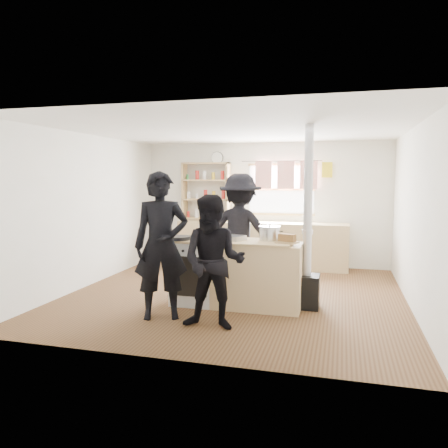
{
  "coord_description": "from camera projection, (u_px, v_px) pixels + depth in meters",
  "views": [
    {
      "loc": [
        1.55,
        -6.36,
        1.8
      ],
      "look_at": [
        -0.15,
        -0.1,
        1.1
      ],
      "focal_mm": 35.0,
      "sensor_mm": 36.0,
      "label": 1
    }
  ],
  "objects": [
    {
      "name": "ground",
      "position": [
        235.0,
        295.0,
        6.7
      ],
      "size": [
        5.0,
        5.0,
        0.01
      ],
      "primitive_type": "cube",
      "color": "brown",
      "rests_on": "ground"
    },
    {
      "name": "back_counter",
      "position": [
        261.0,
        244.0,
        8.78
      ],
      "size": [
        3.4,
        0.55,
        0.9
      ],
      "primitive_type": "cube",
      "color": "tan",
      "rests_on": "ground"
    },
    {
      "name": "shelving_unit",
      "position": [
        206.0,
        191.0,
        9.1
      ],
      "size": [
        1.0,
        0.28,
        1.2
      ],
      "color": "tan",
      "rests_on": "back_counter"
    },
    {
      "name": "thermos",
      "position": [
        310.0,
        216.0,
        8.47
      ],
      "size": [
        0.1,
        0.1,
        0.31
      ],
      "primitive_type": "cylinder",
      "color": "silver",
      "rests_on": "back_counter"
    },
    {
      "name": "cooking_island",
      "position": [
        236.0,
        273.0,
        6.08
      ],
      "size": [
        1.97,
        0.64,
        0.93
      ],
      "color": "white",
      "rests_on": "ground"
    },
    {
      "name": "skillet_greens",
      "position": [
        179.0,
        238.0,
        6.07
      ],
      "size": [
        0.43,
        0.43,
        0.05
      ],
      "color": "black",
      "rests_on": "cooking_island"
    },
    {
      "name": "roast_tray",
      "position": [
        230.0,
        237.0,
        6.07
      ],
      "size": [
        0.44,
        0.37,
        0.06
      ],
      "color": "silver",
      "rests_on": "cooking_island"
    },
    {
      "name": "stockpot_stove",
      "position": [
        207.0,
        231.0,
        6.36
      ],
      "size": [
        0.25,
        0.25,
        0.2
      ],
      "color": "#BCBCBE",
      "rests_on": "cooking_island"
    },
    {
      "name": "stockpot_counter",
      "position": [
        270.0,
        233.0,
        6.01
      ],
      "size": [
        0.3,
        0.3,
        0.22
      ],
      "color": "silver",
      "rests_on": "cooking_island"
    },
    {
      "name": "bread_board",
      "position": [
        287.0,
        239.0,
        5.77
      ],
      "size": [
        0.33,
        0.28,
        0.12
      ],
      "color": "tan",
      "rests_on": "cooking_island"
    },
    {
      "name": "flue_heater",
      "position": [
        307.0,
        261.0,
        5.98
      ],
      "size": [
        0.35,
        0.35,
        2.5
      ],
      "color": "black",
      "rests_on": "ground"
    },
    {
      "name": "person_near_left",
      "position": [
        161.0,
        246.0,
        5.52
      ],
      "size": [
        0.8,
        0.68,
        1.87
      ],
      "primitive_type": "imported",
      "rotation": [
        0.0,
        0.0,
        0.4
      ],
      "color": "black",
      "rests_on": "ground"
    },
    {
      "name": "person_near_right",
      "position": [
        214.0,
        262.0,
        5.14
      ],
      "size": [
        0.79,
        0.63,
        1.6
      ],
      "primitive_type": "imported",
      "rotation": [
        0.0,
        0.0,
        0.03
      ],
      "color": "black",
      "rests_on": "ground"
    },
    {
      "name": "person_far",
      "position": [
        240.0,
        232.0,
        6.96
      ],
      "size": [
        1.24,
        0.76,
        1.86
      ],
      "primitive_type": "imported",
      "rotation": [
        0.0,
        0.0,
        3.08
      ],
      "color": "black",
      "rests_on": "ground"
    }
  ]
}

